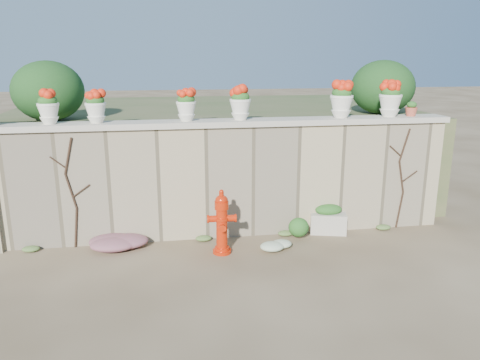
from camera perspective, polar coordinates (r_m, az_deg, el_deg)
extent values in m
plane|color=brown|center=(7.09, 0.75, -11.73)|extent=(80.00, 80.00, 0.00)
cube|color=tan|center=(8.41, -1.37, -0.13)|extent=(8.00, 0.40, 2.00)
cube|color=beige|center=(8.20, -1.42, 6.98)|extent=(8.10, 0.52, 0.10)
cube|color=#384C23|center=(11.50, -3.60, 3.95)|extent=(9.00, 6.00, 2.00)
ellipsoid|color=#143814|center=(9.49, -22.34, 10.01)|extent=(1.30, 1.30, 1.10)
ellipsoid|color=#143814|center=(10.31, 16.99, 10.77)|extent=(1.30, 1.30, 1.10)
cylinder|color=black|center=(8.46, -19.36, -5.52)|extent=(0.12, 0.04, 0.70)
cylinder|color=black|center=(8.27, -19.91, -1.30)|extent=(0.17, 0.04, 0.61)
cylinder|color=black|center=(8.13, -20.21, 2.77)|extent=(0.18, 0.04, 0.61)
cylinder|color=black|center=(8.24, -18.78, -1.25)|extent=(0.30, 0.02, 0.22)
cylinder|color=black|center=(8.18, -21.35, 2.02)|extent=(0.25, 0.02, 0.21)
cylinder|color=black|center=(9.39, 18.87, -3.47)|extent=(0.12, 0.04, 0.70)
cylinder|color=black|center=(9.20, 19.07, 0.37)|extent=(0.17, 0.04, 0.61)
cylinder|color=black|center=(9.09, 19.44, 4.04)|extent=(0.18, 0.04, 0.61)
cylinder|color=black|center=(9.28, 19.96, 0.41)|extent=(0.30, 0.02, 0.22)
cylinder|color=black|center=(9.02, 18.41, 3.40)|extent=(0.25, 0.02, 0.21)
cylinder|color=red|center=(7.89, -2.20, -8.65)|extent=(0.31, 0.31, 0.05)
cylinder|color=red|center=(7.74, -2.23, -5.86)|extent=(0.19, 0.19, 0.68)
cylinder|color=red|center=(7.68, -2.24, -4.71)|extent=(0.23, 0.23, 0.04)
cylinder|color=red|center=(7.61, -2.26, -3.08)|extent=(0.23, 0.23, 0.13)
ellipsoid|color=red|center=(7.57, -2.27, -2.29)|extent=(0.21, 0.21, 0.15)
cylinder|color=red|center=(7.55, -2.28, -1.65)|extent=(0.08, 0.08, 0.11)
cylinder|color=red|center=(7.67, -3.39, -4.75)|extent=(0.16, 0.12, 0.11)
cylinder|color=red|center=(7.69, -1.10, -4.67)|extent=(0.16, 0.12, 0.11)
cylinder|color=red|center=(7.60, -2.17, -5.79)|extent=(0.10, 0.11, 0.10)
cube|color=beige|center=(8.85, 10.68, -5.13)|extent=(0.72, 0.53, 0.38)
ellipsoid|color=#1E5119|center=(8.76, 10.76, -3.57)|extent=(0.56, 0.42, 0.19)
ellipsoid|color=#1E5119|center=(8.38, 7.34, -5.53)|extent=(0.57, 0.51, 0.54)
ellipsoid|color=#AF2374|center=(8.25, -14.60, -7.24)|extent=(1.03, 0.69, 0.27)
ellipsoid|color=white|center=(7.98, 4.44, -7.81)|extent=(0.57, 0.46, 0.21)
ellipsoid|color=#1E5119|center=(8.28, -22.41, 8.93)|extent=(0.30, 0.30, 0.18)
ellipsoid|color=red|center=(8.27, -22.46, 9.45)|extent=(0.26, 0.26, 0.19)
ellipsoid|color=#1E5119|center=(8.15, -17.25, 9.25)|extent=(0.30, 0.30, 0.18)
ellipsoid|color=red|center=(8.14, -17.29, 9.77)|extent=(0.26, 0.26, 0.19)
ellipsoid|color=#1E5119|center=(8.08, -6.60, 9.76)|extent=(0.30, 0.30, 0.18)
ellipsoid|color=red|center=(8.08, -6.62, 10.28)|extent=(0.26, 0.26, 0.18)
ellipsoid|color=#1E5119|center=(8.18, 0.03, 10.13)|extent=(0.32, 0.32, 0.19)
ellipsoid|color=red|center=(8.17, 0.03, 10.69)|extent=(0.28, 0.28, 0.20)
ellipsoid|color=#1E5119|center=(8.67, 12.32, 10.36)|extent=(0.35, 0.35, 0.21)
ellipsoid|color=red|center=(8.66, 12.35, 10.94)|extent=(0.31, 0.31, 0.22)
ellipsoid|color=#1E5119|center=(9.05, 17.93, 10.18)|extent=(0.36, 0.36, 0.21)
ellipsoid|color=red|center=(9.04, 17.97, 10.74)|extent=(0.31, 0.31, 0.22)
ellipsoid|color=#1E5119|center=(9.27, 20.20, 8.55)|extent=(0.18, 0.18, 0.13)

